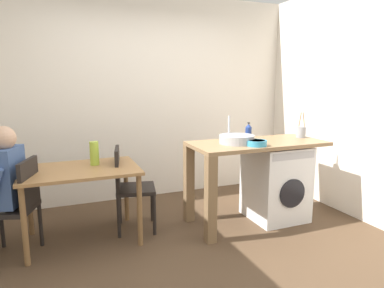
# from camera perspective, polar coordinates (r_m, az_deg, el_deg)

# --- Properties ---
(ground_plane) EXTENTS (5.46, 5.46, 0.00)m
(ground_plane) POSITION_cam_1_polar(r_m,az_deg,el_deg) (3.35, -0.49, -17.55)
(ground_plane) COLOR #4C3826
(wall_back) EXTENTS (4.60, 0.10, 2.70)m
(wall_back) POSITION_cam_1_polar(r_m,az_deg,el_deg) (4.64, -8.53, 7.57)
(wall_back) COLOR silver
(wall_back) RESTS_ON ground_plane
(wall_counter_side) EXTENTS (0.10, 3.80, 2.70)m
(wall_counter_side) POSITION_cam_1_polar(r_m,az_deg,el_deg) (4.25, 27.71, 6.24)
(wall_counter_side) COLOR silver
(wall_counter_side) RESTS_ON ground_plane
(dining_table) EXTENTS (1.10, 0.76, 0.74)m
(dining_table) POSITION_cam_1_polar(r_m,az_deg,el_deg) (3.52, -18.14, -5.44)
(dining_table) COLOR #9E7042
(dining_table) RESTS_ON ground_plane
(chair_person_seat) EXTENTS (0.50, 0.50, 0.90)m
(chair_person_seat) POSITION_cam_1_polar(r_m,az_deg,el_deg) (3.45, -27.08, -8.74)
(chair_person_seat) COLOR black
(chair_person_seat) RESTS_ON ground_plane
(chair_opposite) EXTENTS (0.47, 0.47, 0.90)m
(chair_opposite) POSITION_cam_1_polar(r_m,az_deg,el_deg) (3.67, -10.61, -6.62)
(chair_opposite) COLOR black
(chair_opposite) RESTS_ON ground_plane
(kitchen_counter) EXTENTS (1.50, 0.68, 0.92)m
(kitchen_counter) POSITION_cam_1_polar(r_m,az_deg,el_deg) (3.73, 8.12, -2.23)
(kitchen_counter) COLOR olive
(kitchen_counter) RESTS_ON ground_plane
(washing_machine) EXTENTS (0.60, 0.61, 0.86)m
(washing_machine) POSITION_cam_1_polar(r_m,az_deg,el_deg) (4.07, 13.83, -6.20)
(washing_machine) COLOR white
(washing_machine) RESTS_ON ground_plane
(sink_basin) EXTENTS (0.38, 0.38, 0.09)m
(sink_basin) POSITION_cam_1_polar(r_m,az_deg,el_deg) (3.67, 7.50, 0.80)
(sink_basin) COLOR #9EA0A5
(sink_basin) RESTS_ON kitchen_counter
(tap) EXTENTS (0.02, 0.02, 0.28)m
(tap) POSITION_cam_1_polar(r_m,az_deg,el_deg) (3.81, 6.21, 2.63)
(tap) COLOR #B2B2B7
(tap) RESTS_ON kitchen_counter
(bottle_tall_green) EXTENTS (0.07, 0.07, 0.20)m
(bottle_tall_green) POSITION_cam_1_polar(r_m,az_deg,el_deg) (3.92, 9.44, 2.03)
(bottle_tall_green) COLOR navy
(bottle_tall_green) RESTS_ON kitchen_counter
(mixing_bowl) EXTENTS (0.21, 0.21, 0.06)m
(mixing_bowl) POSITION_cam_1_polar(r_m,az_deg,el_deg) (3.57, 10.77, 0.22)
(mixing_bowl) COLOR teal
(mixing_bowl) RESTS_ON kitchen_counter
(utensil_crock) EXTENTS (0.11, 0.11, 0.30)m
(utensil_crock) POSITION_cam_1_polar(r_m,az_deg,el_deg) (4.21, 17.82, 1.97)
(utensil_crock) COLOR gray
(utensil_crock) RESTS_ON kitchen_counter
(vase) EXTENTS (0.09, 0.09, 0.24)m
(vase) POSITION_cam_1_polar(r_m,az_deg,el_deg) (3.57, -16.05, -1.50)
(vase) COLOR #A8C63D
(vase) RESTS_ON dining_table
(scissors) EXTENTS (0.15, 0.06, 0.01)m
(scissors) POSITION_cam_1_polar(r_m,az_deg,el_deg) (3.70, 11.11, 0.13)
(scissors) COLOR #B2B2B7
(scissors) RESTS_ON kitchen_counter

